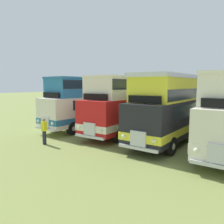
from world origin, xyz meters
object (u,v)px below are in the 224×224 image
at_px(bus_first_in_row, 93,100).
at_px(bus_second_in_row, 129,102).
at_px(bus_third_in_row, 175,107).
at_px(marshal_person, 44,131).

bearing_deg(bus_first_in_row, bus_second_in_row, 0.02).
distance_m(bus_first_in_row, bus_third_in_row, 7.84).
relative_size(bus_second_in_row, marshal_person, 5.75).
relative_size(bus_third_in_row, marshal_person, 5.76).
height_order(bus_second_in_row, bus_third_in_row, bus_third_in_row).
height_order(bus_first_in_row, bus_second_in_row, same).
height_order(bus_third_in_row, marshal_person, bus_third_in_row).
height_order(bus_first_in_row, marshal_person, bus_first_in_row).
distance_m(bus_second_in_row, bus_third_in_row, 3.94).
bearing_deg(marshal_person, bus_third_in_row, 43.68).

